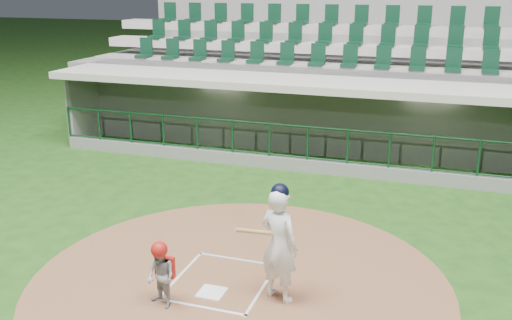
{
  "coord_description": "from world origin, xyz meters",
  "views": [
    {
      "loc": [
        3.33,
        -8.35,
        4.92
      ],
      "look_at": [
        -0.33,
        2.6,
        1.3
      ],
      "focal_mm": 40.0,
      "sensor_mm": 36.0,
      "label": 1
    }
  ],
  "objects": [
    {
      "name": "home_plate",
      "position": [
        0.0,
        -0.7,
        0.02
      ],
      "size": [
        0.43,
        0.43,
        0.02
      ],
      "primitive_type": "cube",
      "color": "white",
      "rests_on": "dirt_circle"
    },
    {
      "name": "dirt_circle",
      "position": [
        0.3,
        -0.2,
        0.01
      ],
      "size": [
        7.2,
        7.2,
        0.01
      ],
      "primitive_type": "cylinder",
      "color": "brown",
      "rests_on": "ground"
    },
    {
      "name": "catcher",
      "position": [
        -0.6,
        -1.29,
        0.56
      ],
      "size": [
        0.61,
        0.56,
        1.1
      ],
      "color": "#99999E",
      "rests_on": "dirt_circle"
    },
    {
      "name": "batter",
      "position": [
        1.09,
        -0.5,
        0.99
      ],
      "size": [
        0.94,
        0.98,
        1.97
      ],
      "color": "white",
      "rests_on": "dirt_circle"
    },
    {
      "name": "ground",
      "position": [
        0.0,
        0.0,
        0.0
      ],
      "size": [
        120.0,
        120.0,
        0.0
      ],
      "primitive_type": "plane",
      "color": "#1B4313",
      "rests_on": "ground"
    },
    {
      "name": "batter_box_chalk",
      "position": [
        0.0,
        -0.3,
        0.02
      ],
      "size": [
        1.55,
        1.8,
        0.01
      ],
      "color": "white",
      "rests_on": "ground"
    },
    {
      "name": "dugout_structure",
      "position": [
        0.05,
        7.8,
        0.96
      ],
      "size": [
        16.4,
        3.7,
        3.0
      ],
      "color": "slate",
      "rests_on": "ground"
    },
    {
      "name": "seating_deck",
      "position": [
        0.0,
        10.91,
        1.42
      ],
      "size": [
        17.0,
        6.72,
        5.15
      ],
      "color": "slate",
      "rests_on": "ground"
    }
  ]
}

